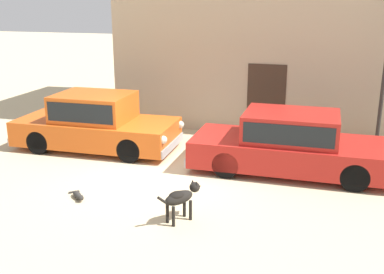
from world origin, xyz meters
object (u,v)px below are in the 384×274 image
stray_cat (78,195)px  stray_dog_spotted (181,197)px  parked_sedan_second (291,143)px  parked_sedan_nearest (96,122)px

stray_cat → stray_dog_spotted: bearing=34.4°
stray_dog_spotted → stray_cat: stray_dog_spotted is taller
parked_sedan_second → stray_dog_spotted: parked_sedan_second is taller
parked_sedan_nearest → stray_dog_spotted: 4.88m
parked_sedan_nearest → parked_sedan_second: bearing=-4.5°
parked_sedan_nearest → parked_sedan_second: parked_sedan_nearest is taller
stray_dog_spotted → parked_sedan_second: bearing=5.1°
parked_sedan_second → stray_cat: size_ratio=8.99×
stray_dog_spotted → stray_cat: bearing=115.3°
parked_sedan_nearest → stray_cat: bearing=-70.4°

